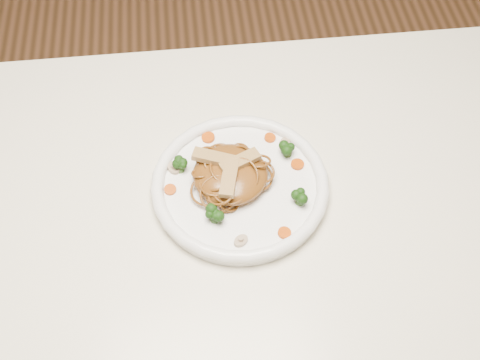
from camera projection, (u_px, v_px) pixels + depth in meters
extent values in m
cube|color=beige|center=(203.00, 237.00, 0.96)|extent=(1.20, 0.80, 0.04)
cylinder|color=brown|center=(425.00, 174.00, 1.49)|extent=(0.06, 0.06, 0.71)
cylinder|color=white|center=(240.00, 188.00, 0.97)|extent=(0.35, 0.35, 0.02)
ellipsoid|color=brown|center=(230.00, 174.00, 0.96)|extent=(0.14, 0.14, 0.04)
cube|color=tan|center=(240.00, 161.00, 0.95)|extent=(0.07, 0.05, 0.01)
cube|color=tan|center=(214.00, 158.00, 0.95)|extent=(0.07, 0.04, 0.01)
cube|color=tan|center=(229.00, 178.00, 0.93)|extent=(0.04, 0.07, 0.01)
cylinder|color=#C14D07|center=(270.00, 138.00, 1.02)|extent=(0.02, 0.02, 0.00)
cylinder|color=#C14D07|center=(170.00, 190.00, 0.96)|extent=(0.02, 0.02, 0.00)
cylinder|color=#C14D07|center=(297.00, 164.00, 0.99)|extent=(0.03, 0.03, 0.00)
cylinder|color=#C14D07|center=(208.00, 138.00, 1.02)|extent=(0.03, 0.03, 0.00)
cylinder|color=#C14D07|center=(284.00, 233.00, 0.92)|extent=(0.02, 0.02, 0.00)
cylinder|color=#C8B196|center=(241.00, 241.00, 0.91)|extent=(0.03, 0.03, 0.01)
cylinder|color=#C8B196|center=(285.00, 146.00, 1.01)|extent=(0.03, 0.03, 0.01)
cylinder|color=#C8B196|center=(174.00, 168.00, 0.98)|extent=(0.03, 0.03, 0.01)
cylinder|color=#C8B196|center=(285.00, 143.00, 1.01)|extent=(0.02, 0.02, 0.01)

